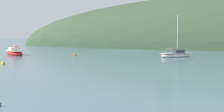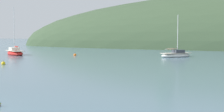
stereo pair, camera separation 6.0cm
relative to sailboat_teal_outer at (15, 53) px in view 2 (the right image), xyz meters
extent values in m
ellipsoid|color=red|center=(0.03, -0.02, -0.11)|extent=(6.01, 5.20, 0.96)
cube|color=beige|center=(0.03, -0.02, 0.32)|extent=(5.53, 4.78, 0.06)
cube|color=silver|center=(-0.35, 0.26, 0.58)|extent=(2.32, 2.20, 0.53)
cylinder|color=silver|center=(-0.21, 0.15, 3.89)|extent=(0.09, 0.09, 7.14)
cylinder|color=silver|center=(0.80, -0.60, 0.97)|extent=(2.05, 1.55, 0.07)
ellipsoid|color=maroon|center=(0.80, -0.60, 1.02)|extent=(2.05, 1.60, 0.20)
ellipsoid|color=white|center=(25.78, 4.57, -0.15)|extent=(4.80, 4.91, 0.82)
cube|color=beige|center=(25.78, 4.57, 0.22)|extent=(4.41, 4.51, 0.06)
cube|color=#333842|center=(26.06, 4.87, 0.46)|extent=(1.95, 1.97, 0.49)
cylinder|color=silver|center=(25.95, 4.76, 3.08)|extent=(0.09, 0.09, 5.72)
cylinder|color=silver|center=(25.21, 3.98, 0.82)|extent=(1.54, 1.60, 0.07)
ellipsoid|color=tan|center=(25.21, 3.98, 0.87)|extent=(1.57, 1.63, 0.20)
sphere|color=yellow|center=(9.66, -14.22, -0.26)|extent=(0.44, 0.44, 0.44)
cylinder|color=black|center=(9.66, -14.22, 0.01)|extent=(0.04, 0.04, 0.10)
sphere|color=orange|center=(10.16, 1.96, -0.26)|extent=(0.44, 0.44, 0.44)
cylinder|color=black|center=(10.16, 1.96, 0.01)|extent=(0.04, 0.04, 0.10)
sphere|color=#1E4723|center=(23.70, -31.02, -0.22)|extent=(0.09, 0.09, 0.09)
cone|color=gold|center=(23.76, -31.03, -0.23)|extent=(0.05, 0.04, 0.04)
camera|label=1|loc=(33.86, -42.74, 3.02)|focal=50.59mm
camera|label=2|loc=(33.91, -42.72, 3.02)|focal=50.59mm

